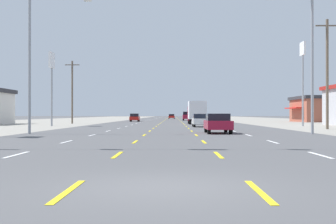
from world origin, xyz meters
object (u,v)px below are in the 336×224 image
object	(u,v)px
pole_sign_left_row_1	(52,70)
pole_sign_right_row_1	(303,64)
sedan_far_right_midfar	(215,118)
sedan_center_turn_farthest	(172,116)
sedan_inner_right_nearest	(218,123)
sedan_inner_right_near	(201,120)
box_truck_inner_right_mid	(197,111)
streetlight_left_row_0	(36,53)
suv_inner_right_farther	(187,116)
streetlight_right_row_0	(308,54)
hatchback_far_left_far	(135,118)

from	to	relation	value
pole_sign_left_row_1	pole_sign_right_row_1	distance (m)	29.84
sedan_far_right_midfar	pole_sign_left_row_1	xyz separation A→B (m)	(-21.03, -18.89, 5.91)
sedan_center_turn_farthest	pole_sign_left_row_1	bearing A→B (deg)	-99.49
sedan_center_turn_farthest	sedan_inner_right_nearest	bearing A→B (deg)	-87.96
sedan_inner_right_near	sedan_far_right_midfar	xyz separation A→B (m)	(3.53, 21.85, 0.00)
sedan_inner_right_near	box_truck_inner_right_mid	distance (m)	14.50
sedan_inner_right_nearest	streetlight_left_row_0	world-z (taller)	streetlight_left_row_0
sedan_center_turn_farthest	pole_sign_left_row_1	world-z (taller)	pole_sign_left_row_1
suv_inner_right_farther	sedan_center_turn_farthest	world-z (taller)	suv_inner_right_farther
streetlight_left_row_0	suv_inner_right_farther	bearing A→B (deg)	79.54
pole_sign_right_row_1	sedan_center_turn_farthest	bearing A→B (deg)	100.74
suv_inner_right_farther	pole_sign_right_row_1	distance (m)	50.87
sedan_inner_right_near	streetlight_left_row_0	size ratio (longest dim) A/B	0.45
streetlight_left_row_0	streetlight_right_row_0	xyz separation A→B (m)	(19.53, 0.00, -0.10)
hatchback_far_left_far	sedan_center_turn_farthest	world-z (taller)	hatchback_far_left_far
box_truck_inner_right_mid	pole_sign_right_row_1	bearing A→B (deg)	-42.82
sedan_inner_right_near	box_truck_inner_right_mid	bearing A→B (deg)	88.78
sedan_inner_right_nearest	sedan_far_right_midfar	size ratio (longest dim) A/B	1.00
pole_sign_left_row_1	streetlight_right_row_0	xyz separation A→B (m)	(24.07, -21.43, -0.95)
box_truck_inner_right_mid	hatchback_far_left_far	size ratio (longest dim) A/B	1.85
hatchback_far_left_far	streetlight_left_row_0	distance (m)	55.36
sedan_inner_right_nearest	suv_inner_right_farther	distance (m)	69.59
suv_inner_right_farther	sedan_far_right_midfar	bearing A→B (deg)	-83.56
hatchback_far_left_far	sedan_inner_right_near	bearing A→B (deg)	-74.09
box_truck_inner_right_mid	sedan_far_right_midfar	size ratio (longest dim) A/B	1.60
pole_sign_right_row_1	sedan_far_right_midfar	bearing A→B (deg)	115.40
sedan_inner_right_near	pole_sign_right_row_1	size ratio (longest dim) A/B	0.45
box_truck_inner_right_mid	sedan_center_turn_farthest	xyz separation A→B (m)	(-3.80, 72.27, -1.08)
sedan_far_right_midfar	streetlight_left_row_0	world-z (taller)	streetlight_left_row_0
sedan_inner_right_near	box_truck_inner_right_mid	xyz separation A→B (m)	(0.31, 14.45, 1.08)
sedan_center_turn_farthest	suv_inner_right_farther	bearing A→B (deg)	-84.05
hatchback_far_left_far	streetlight_right_row_0	distance (m)	57.84
sedan_inner_right_near	pole_sign_left_row_1	distance (m)	18.71
box_truck_inner_right_mid	pole_sign_left_row_1	world-z (taller)	pole_sign_left_row_1
sedan_far_right_midfar	pole_sign_left_row_1	distance (m)	28.88
sedan_inner_right_nearest	sedan_inner_right_near	size ratio (longest dim) A/B	1.00
streetlight_left_row_0	hatchback_far_left_far	bearing A→B (deg)	87.36
sedan_center_turn_farthest	pole_sign_right_row_1	distance (m)	85.15
sedan_inner_right_near	streetlight_left_row_0	bearing A→B (deg)	-125.06
sedan_far_right_midfar	streetlight_left_row_0	xyz separation A→B (m)	(-16.50, -40.32, 5.07)
hatchback_far_left_far	pole_sign_right_row_1	distance (m)	40.85
sedan_far_right_midfar	pole_sign_right_row_1	xyz separation A→B (m)	(8.80, -18.53, 6.62)
box_truck_inner_right_mid	hatchback_far_left_far	bearing A→B (deg)	115.87
sedan_far_right_midfar	streetlight_right_row_0	world-z (taller)	streetlight_right_row_0
box_truck_inner_right_mid	sedan_far_right_midfar	bearing A→B (deg)	66.45
streetlight_left_row_0	sedan_inner_right_nearest	bearing A→B (deg)	5.03
box_truck_inner_right_mid	pole_sign_left_row_1	size ratio (longest dim) A/B	0.82
hatchback_far_left_far	suv_inner_right_farther	distance (m)	18.89
box_truck_inner_right_mid	streetlight_right_row_0	distance (m)	33.74
hatchback_far_left_far	streetlight_right_row_0	xyz separation A→B (m)	(16.99, -55.07, 4.94)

